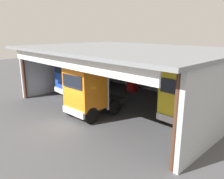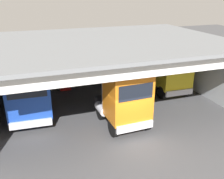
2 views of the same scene
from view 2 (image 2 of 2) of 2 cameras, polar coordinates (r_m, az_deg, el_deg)
name	(u,v)px [view 2 (image 2 of 2)]	position (r m, az deg, el deg)	size (l,w,h in m)	color
ground_plane	(134,139)	(14.72, 5.05, -11.07)	(80.00, 80.00, 0.00)	#4C4C4F
workshop_shed	(101,55)	(18.78, -2.48, 7.86)	(16.41, 12.02, 4.80)	#ADB2B7
truck_blue_yard_outside	(28,95)	(16.34, -18.35, -1.09)	(2.76, 4.67, 3.67)	#1E47B7
truck_orange_center_left_bay	(125,98)	(14.99, 2.95, -1.94)	(2.66, 4.75, 3.78)	orange
truck_yellow_center_bay	(171,71)	(20.47, 13.21, 4.06)	(2.58, 4.49, 3.75)	yellow
oil_drum	(57,81)	(22.64, -12.29, 1.82)	(0.58, 0.58, 0.90)	gold
tool_cart	(65,84)	(21.73, -10.59, 1.24)	(0.90, 0.60, 1.00)	red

